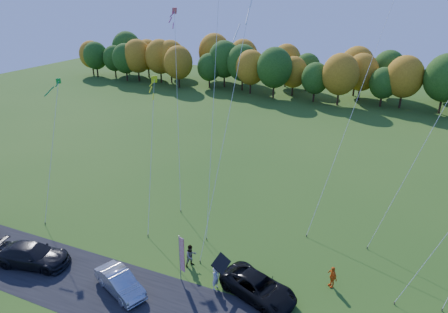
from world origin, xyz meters
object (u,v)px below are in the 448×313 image
at_px(black_suv, 258,287).
at_px(person_east, 332,277).
at_px(feather_flag, 181,254).
at_px(silver_sedan, 120,282).

relative_size(black_suv, person_east, 3.34).
bearing_deg(feather_flag, person_east, 20.07).
bearing_deg(black_suv, silver_sedan, 130.67).
bearing_deg(person_east, black_suv, -99.68).
height_order(person_east, feather_flag, feather_flag).
relative_size(silver_sedan, person_east, 2.73).
distance_m(silver_sedan, person_east, 14.71).
bearing_deg(feather_flag, silver_sedan, -141.56).
height_order(black_suv, person_east, person_east).
xyz_separation_m(black_suv, feather_flag, (-5.50, -0.61, 1.49)).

